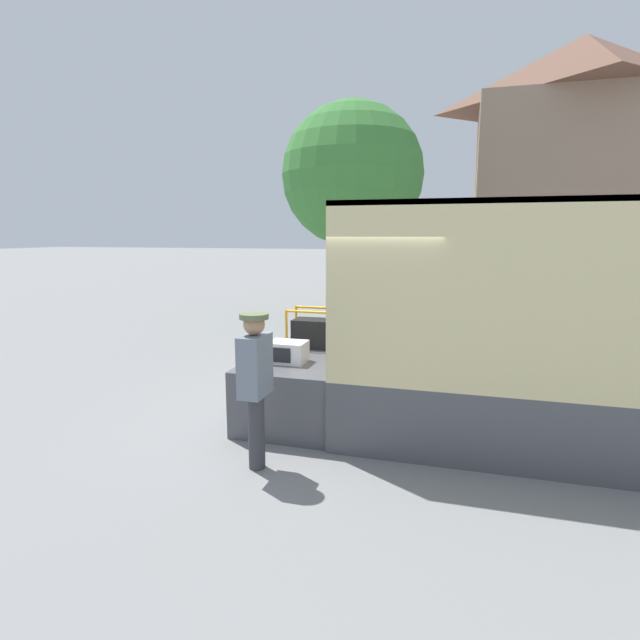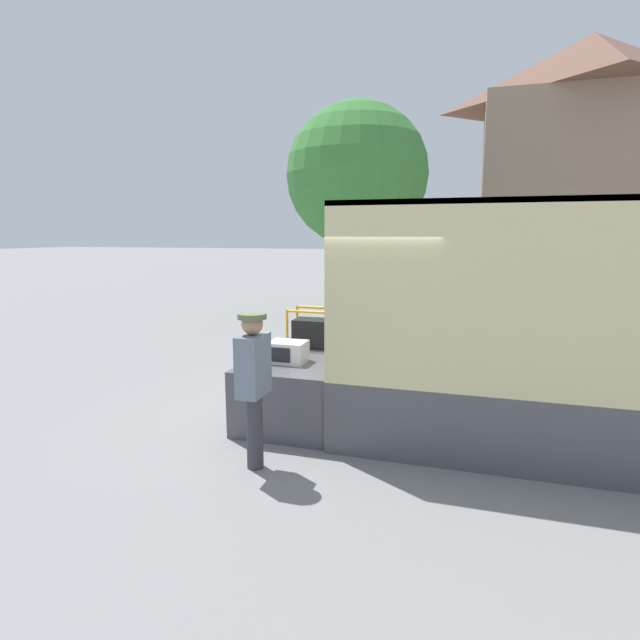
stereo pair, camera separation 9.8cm
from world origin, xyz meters
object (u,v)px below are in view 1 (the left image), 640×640
Objects in this scene: microwave at (288,352)px; street_tree at (352,175)px; portable_generator at (314,333)px; worker_person at (255,375)px.

microwave is 0.08× the size of street_tree.
worker_person is at bearing -89.30° from portable_generator.
street_tree reaches higher than worker_person.
portable_generator is at bearing -81.43° from street_tree.
worker_person is (0.10, -1.31, 0.06)m from microwave.
portable_generator is 0.42× the size of worker_person.
portable_generator reaches higher than microwave.
street_tree is at bearing 98.57° from portable_generator.
portable_generator is 8.72m from street_tree.
portable_generator is at bearing 85.45° from microwave.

